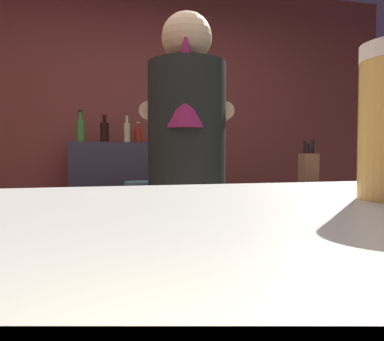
% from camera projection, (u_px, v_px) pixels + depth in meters
% --- Properties ---
extents(wall_back, '(5.20, 0.10, 2.70)m').
position_uv_depth(wall_back, '(135.00, 125.00, 3.49)').
color(wall_back, brown).
rests_on(wall_back, ground).
extents(prep_counter, '(2.10, 0.60, 0.89)m').
position_uv_depth(prep_counter, '(222.00, 263.00, 2.19)').
color(prep_counter, '#553337').
rests_on(prep_counter, ground).
extents(back_shelf, '(0.76, 0.36, 1.18)m').
position_uv_depth(back_shelf, '(116.00, 211.00, 3.21)').
color(back_shelf, '#3A3444').
rests_on(back_shelf, ground).
extents(bartender, '(0.48, 0.55, 1.70)m').
position_uv_depth(bartender, '(187.00, 177.00, 1.64)').
color(bartender, '#342639').
rests_on(bartender, ground).
extents(knife_block, '(0.10, 0.08, 0.29)m').
position_uv_depth(knife_block, '(309.00, 169.00, 2.32)').
color(knife_block, brown).
rests_on(knife_block, prep_counter).
extents(mixing_bowl, '(0.17, 0.17, 0.05)m').
position_uv_depth(mixing_bowl, '(140.00, 186.00, 2.04)').
color(mixing_bowl, slate).
rests_on(mixing_bowl, prep_counter).
extents(chefs_knife, '(0.24, 0.09, 0.01)m').
position_uv_depth(chefs_knife, '(218.00, 188.00, 2.11)').
color(chefs_knife, silver).
rests_on(chefs_knife, prep_counter).
extents(bottle_olive_oil, '(0.07, 0.07, 0.24)m').
position_uv_depth(bottle_olive_oil, '(105.00, 131.00, 3.12)').
color(bottle_olive_oil, black).
rests_on(bottle_olive_oil, back_shelf).
extents(bottle_hot_sauce, '(0.05, 0.05, 0.23)m').
position_uv_depth(bottle_hot_sauce, '(127.00, 131.00, 3.10)').
color(bottle_hot_sauce, '#CED089').
rests_on(bottle_hot_sauce, back_shelf).
extents(bottle_vinegar, '(0.07, 0.07, 0.26)m').
position_uv_depth(bottle_vinegar, '(81.00, 130.00, 3.03)').
color(bottle_vinegar, '#428532').
rests_on(bottle_vinegar, back_shelf).
extents(bottle_soy, '(0.07, 0.07, 0.18)m').
position_uv_depth(bottle_soy, '(139.00, 135.00, 3.23)').
color(bottle_soy, '#B52919').
rests_on(bottle_soy, back_shelf).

